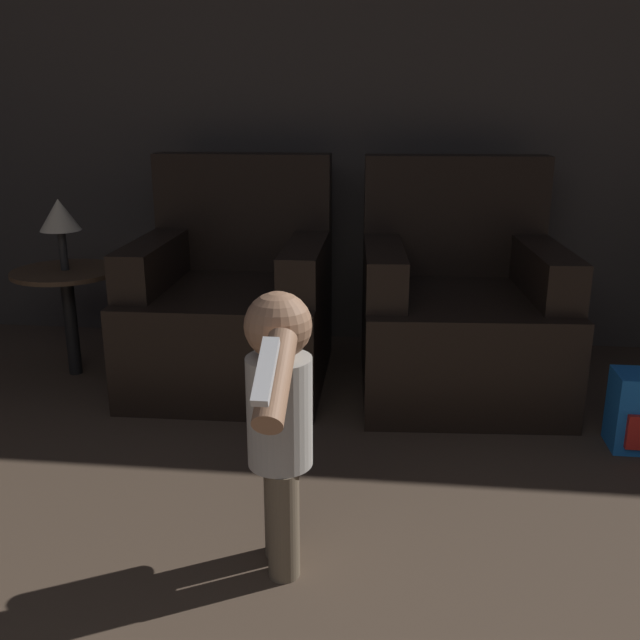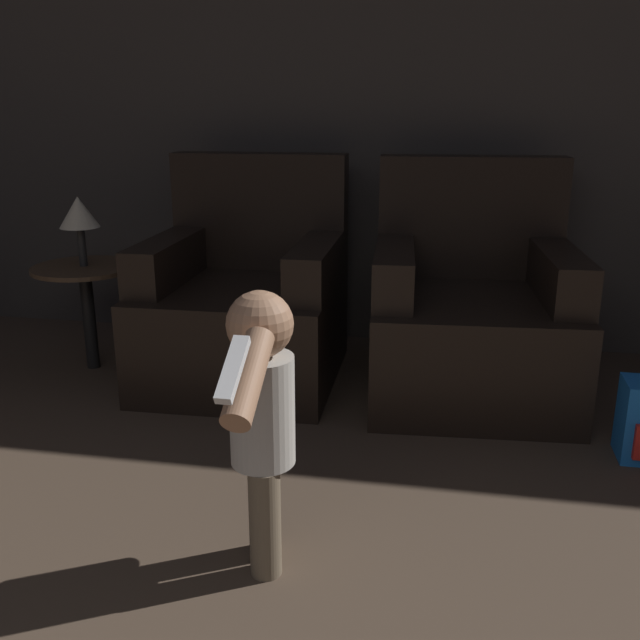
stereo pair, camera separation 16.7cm
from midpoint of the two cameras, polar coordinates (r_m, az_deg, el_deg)
wall_back at (r=3.73m, az=3.09°, el=18.15°), size 8.40×0.05×2.60m
armchair_left at (r=3.28m, az=-4.45°, el=1.25°), size 0.85×0.90×1.00m
armchair_right at (r=3.18m, az=13.47°, el=0.30°), size 0.90×0.94×1.00m
person_toddler at (r=1.86m, az=-2.14°, el=-7.33°), size 0.17×0.54×0.78m
side_table at (r=3.48m, az=-16.95°, el=2.89°), size 0.48×0.48×0.50m
lamp at (r=3.41m, az=-17.41°, el=8.11°), size 0.18×0.18×0.32m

